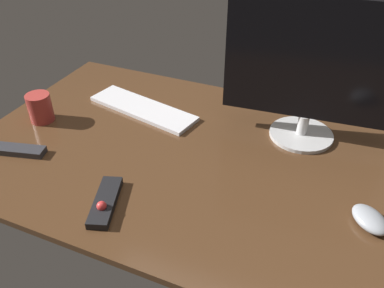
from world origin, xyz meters
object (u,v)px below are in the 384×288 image
monitor (314,70)px  keyboard (143,108)px  media_remote (105,202)px  coffee_mug (40,108)px  computer_mouse (370,219)px  tv_remote (15,150)px

monitor → keyboard: bearing=-179.1°
media_remote → coffee_mug: (-41.09, 25.59, 3.60)cm
computer_mouse → tv_remote: bearing=-125.2°
media_remote → coffee_mug: coffee_mug is taller
media_remote → coffee_mug: 48.54cm
keyboard → coffee_mug: 33.30cm
computer_mouse → coffee_mug: bearing=-135.3°
keyboard → media_remote: media_remote is taller
monitor → media_remote: 66.84cm
tv_remote → coffee_mug: (-4.58, 17.45, 3.73)cm
keyboard → tv_remote: size_ratio=2.20×
tv_remote → coffee_mug: 18.42cm
monitor → tv_remote: monitor is taller
monitor → media_remote: (-39.22, -49.74, -21.35)cm
keyboard → tv_remote: 42.60cm
keyboard → coffee_mug: (-27.36, -18.55, 4.03)cm
computer_mouse → coffee_mug: 102.02cm
keyboard → computer_mouse: size_ratio=3.93×
keyboard → coffee_mug: bearing=-133.8°
tv_remote → keyboard: bearing=43.4°
monitor → tv_remote: size_ratio=2.81×
computer_mouse → monitor: bearing=173.3°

